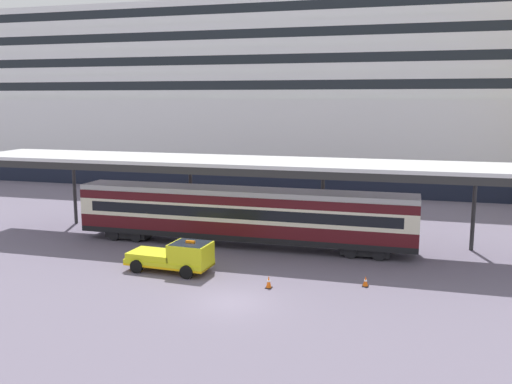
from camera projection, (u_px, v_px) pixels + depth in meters
The scene contains 7 objects.
ground_plane at pixel (232, 302), 28.70m from camera, with size 400.00×400.00×0.00m, color slate.
cruise_ship at pixel (268, 101), 72.33m from camera, with size 175.68×23.89×31.06m.
platform_canopy at pixel (244, 163), 39.01m from camera, with size 41.56×6.20×6.11m.
train_carriage at pixel (242, 214), 39.22m from camera, with size 24.07×2.81×4.11m.
service_truck at pixel (177, 256), 33.53m from camera, with size 5.32×2.52×2.02m.
traffic_cone_near at pixel (269, 282), 30.75m from camera, with size 0.36×0.36×0.72m.
traffic_cone_mid at pixel (366, 281), 31.02m from camera, with size 0.36×0.36×0.60m.
Camera 1 is at (8.57, -26.00, 10.37)m, focal length 39.09 mm.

